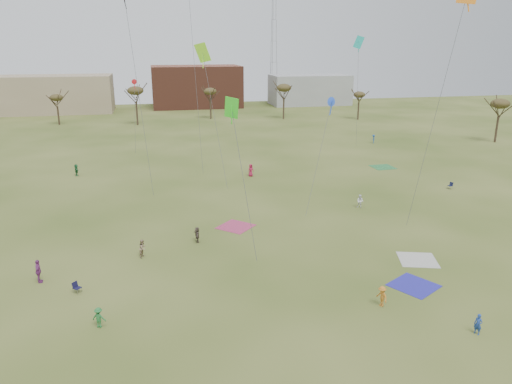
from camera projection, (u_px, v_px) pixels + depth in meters
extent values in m
plane|color=#364A17|center=(292.00, 316.00, 33.96)|extent=(260.00, 260.00, 0.00)
imported|color=#246D31|center=(99.00, 318.00, 32.41)|extent=(1.07, 0.84, 1.45)
imported|color=navy|center=(478.00, 324.00, 31.65)|extent=(0.56, 0.63, 1.45)
imported|color=#937A5D|center=(143.00, 248.00, 43.16)|extent=(0.92, 1.00, 1.65)
imported|color=#4D4037|center=(197.00, 235.00, 46.40)|extent=(0.53, 1.43, 1.52)
imported|color=orange|center=(382.00, 296.00, 35.03)|extent=(0.83, 1.13, 1.57)
imported|color=#8B3A84|center=(38.00, 271.00, 38.46)|extent=(0.55, 1.17, 1.94)
imported|color=white|center=(360.00, 201.00, 56.11)|extent=(0.97, 0.95, 1.58)
imported|color=#226738|center=(76.00, 170.00, 69.77)|extent=(0.84, 1.64, 1.70)
imported|color=#9E1B3C|center=(251.00, 170.00, 69.48)|extent=(1.03, 0.86, 1.80)
imported|color=#1E4B8B|center=(373.00, 139.00, 92.76)|extent=(0.94, 1.19, 1.62)
cube|color=#2A28AE|center=(414.00, 286.00, 38.21)|extent=(4.35, 4.35, 0.03)
cube|color=beige|center=(418.00, 260.00, 42.76)|extent=(4.00, 4.00, 0.03)
cube|color=#B33760|center=(236.00, 227.00, 50.51)|extent=(4.52, 4.52, 0.03)
cube|color=#2D7D3F|center=(383.00, 167.00, 74.82)|extent=(3.39, 3.39, 0.03)
cube|color=#131233|center=(77.00, 288.00, 36.99)|extent=(0.70, 0.70, 0.04)
cube|color=#131233|center=(75.00, 285.00, 37.02)|extent=(0.42, 0.47, 0.44)
cube|color=#131734|center=(450.00, 186.00, 63.56)|extent=(0.65, 0.65, 0.04)
cube|color=#131734|center=(451.00, 184.00, 63.62)|extent=(0.31, 0.51, 0.44)
cube|color=black|center=(124.00, 0.00, 52.82)|extent=(0.08, 0.08, 1.90)
cylinder|color=#4C4C51|center=(139.00, 99.00, 55.26)|extent=(1.84, 1.86, 22.68)
cylinder|color=#4C4C51|center=(195.00, 73.00, 65.17)|extent=(1.01, 2.97, 27.10)
cube|color=green|center=(232.00, 108.00, 38.37)|extent=(0.85, 0.85, 1.67)
cube|color=green|center=(232.00, 115.00, 38.54)|extent=(0.08, 0.08, 1.50)
cylinder|color=#4C4C51|center=(245.00, 186.00, 39.42)|extent=(1.67, 2.07, 12.52)
cube|color=#99F729|center=(203.00, 53.00, 61.01)|extent=(1.21, 1.21, 2.38)
cube|color=#99F729|center=(203.00, 59.00, 61.25)|extent=(0.08, 0.08, 2.14)
cylinder|color=#4C4C51|center=(215.00, 120.00, 60.86)|extent=(2.01, 5.88, 16.29)
cube|color=orange|center=(467.00, 0.00, 40.99)|extent=(0.08, 0.08, 2.03)
cylinder|color=#4C4C51|center=(435.00, 117.00, 44.59)|extent=(2.54, 1.96, 21.73)
cone|color=#AF1218|center=(134.00, 82.00, 77.74)|extent=(0.83, 0.06, 0.83)
cube|color=#AF1218|center=(134.00, 85.00, 77.90)|extent=(0.08, 0.08, 1.36)
cylinder|color=#4C4C51|center=(135.00, 118.00, 79.00)|extent=(0.63, 0.85, 11.52)
cube|color=teal|center=(359.00, 42.00, 79.95)|extent=(1.01, 1.01, 1.98)
cube|color=teal|center=(358.00, 47.00, 80.15)|extent=(0.08, 0.08, 1.78)
cylinder|color=#4C4C51|center=(357.00, 96.00, 82.99)|extent=(1.07, 0.81, 17.60)
cone|color=blue|center=(331.00, 102.00, 51.41)|extent=(1.00, 0.07, 1.00)
cube|color=blue|center=(331.00, 108.00, 51.60)|extent=(0.08, 0.08, 1.64)
cylinder|color=#4C4C51|center=(319.00, 159.00, 51.20)|extent=(3.61, 3.33, 11.48)
cylinder|color=#3A2B1E|center=(58.00, 116.00, 113.24)|extent=(0.40, 0.40, 4.32)
ellipsoid|color=#473D1E|center=(56.00, 98.00, 112.01)|extent=(3.02, 3.02, 1.58)
cylinder|color=#3A2B1E|center=(137.00, 113.00, 112.98)|extent=(0.40, 0.40, 5.40)
ellipsoid|color=#473D1E|center=(135.00, 91.00, 111.45)|extent=(3.78, 3.78, 1.98)
cylinder|color=#3A2B1E|center=(211.00, 110.00, 122.33)|extent=(0.40, 0.40, 4.68)
ellipsoid|color=#473D1E|center=(210.00, 91.00, 121.00)|extent=(3.28, 3.28, 1.72)
cylinder|color=#3A2B1E|center=(284.00, 108.00, 122.14)|extent=(0.40, 0.40, 5.28)
ellipsoid|color=#473D1E|center=(284.00, 88.00, 120.64)|extent=(3.70, 3.70, 1.94)
cylinder|color=#3A2B1E|center=(358.00, 111.00, 121.26)|extent=(0.40, 0.40, 4.20)
ellipsoid|color=#473D1E|center=(359.00, 95.00, 120.07)|extent=(2.94, 2.94, 1.54)
cylinder|color=#3A2B1E|center=(497.00, 129.00, 93.13)|extent=(0.40, 0.40, 5.04)
ellipsoid|color=#473D1E|center=(500.00, 104.00, 91.70)|extent=(3.53, 3.53, 1.85)
cube|color=#937F60|center=(52.00, 94.00, 132.89)|extent=(32.00, 14.00, 10.00)
cube|color=brown|center=(196.00, 86.00, 145.35)|extent=(26.00, 16.00, 12.00)
cube|color=gray|center=(310.00, 90.00, 150.99)|extent=(24.00, 12.00, 9.00)
cylinder|color=#9EA3A8|center=(276.00, 41.00, 151.44)|extent=(0.16, 0.16, 38.00)
cylinder|color=#9EA3A8|center=(271.00, 41.00, 151.90)|extent=(0.16, 0.16, 38.00)
cylinder|color=#9EA3A8|center=(273.00, 41.00, 150.44)|extent=(0.16, 0.16, 38.00)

